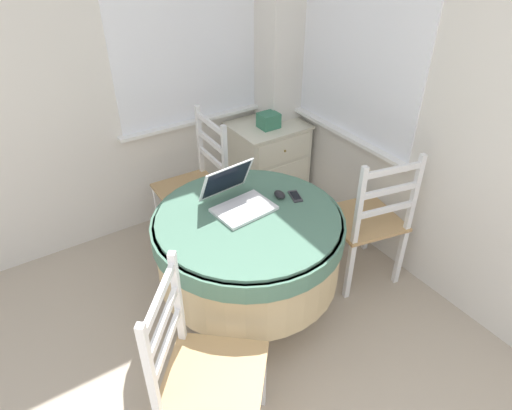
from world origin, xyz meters
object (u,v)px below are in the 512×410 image
at_px(cell_phone, 295,196).
at_px(round_dining_table, 248,242).
at_px(laptop, 238,199).
at_px(dining_chair_camera_near, 203,374).
at_px(computer_mouse, 280,195).
at_px(storage_box, 269,120).
at_px(dining_chair_near_right_window, 368,221).
at_px(dining_chair_near_back_window, 196,186).
at_px(corner_cabinet, 268,164).

bearing_deg(cell_phone, round_dining_table, -178.22).
relative_size(laptop, dining_chair_camera_near, 0.37).
xyz_separation_m(computer_mouse, storage_box, (0.53, 0.89, 0.01)).
distance_m(round_dining_table, dining_chair_camera_near, 0.83).
height_order(dining_chair_near_right_window, storage_box, dining_chair_near_right_window).
bearing_deg(dining_chair_near_back_window, storage_box, 9.50).
relative_size(dining_chair_camera_near, storage_box, 6.62).
height_order(laptop, dining_chair_camera_near, dining_chair_camera_near).
bearing_deg(cell_phone, dining_chair_near_right_window, -18.73).
height_order(dining_chair_near_back_window, corner_cabinet, dining_chair_near_back_window).
bearing_deg(cell_phone, laptop, 162.14).
height_order(computer_mouse, storage_box, storage_box).
relative_size(laptop, computer_mouse, 4.35).
relative_size(computer_mouse, dining_chair_near_back_window, 0.08).
xyz_separation_m(dining_chair_near_back_window, dining_chair_near_right_window, (0.73, -0.97, 0.00)).
bearing_deg(dining_chair_near_back_window, round_dining_table, -95.39).
bearing_deg(storage_box, corner_cabinet, 57.34).
distance_m(round_dining_table, dining_chair_near_back_window, 0.83).
bearing_deg(laptop, computer_mouse, -14.10).
bearing_deg(dining_chair_near_right_window, computer_mouse, 159.80).
bearing_deg(dining_chair_near_right_window, dining_chair_near_back_window, 126.87).
bearing_deg(corner_cabinet, round_dining_table, -129.46).
bearing_deg(dining_chair_near_back_window, corner_cabinet, 12.39).
relative_size(computer_mouse, corner_cabinet, 0.12).
distance_m(laptop, dining_chair_camera_near, 0.97).
distance_m(computer_mouse, dining_chair_camera_near, 1.09).
xyz_separation_m(cell_phone, dining_chair_camera_near, (-0.93, -0.58, -0.27)).
bearing_deg(corner_cabinet, dining_chair_near_right_window, -90.09).
xyz_separation_m(dining_chair_near_right_window, dining_chair_camera_near, (-1.41, -0.42, 0.00)).
bearing_deg(dining_chair_camera_near, cell_phone, 32.11).
relative_size(laptop, cell_phone, 2.77).
bearing_deg(dining_chair_near_right_window, round_dining_table, 169.41).
bearing_deg(cell_phone, computer_mouse, 151.79).
distance_m(round_dining_table, dining_chair_near_right_window, 0.83).
height_order(round_dining_table, dining_chair_camera_near, dining_chair_camera_near).
bearing_deg(storage_box, dining_chair_near_right_window, -88.65).
bearing_deg(round_dining_table, laptop, 87.67).
height_order(laptop, cell_phone, laptop).
xyz_separation_m(laptop, cell_phone, (0.33, -0.11, -0.04)).
distance_m(laptop, dining_chair_near_back_window, 0.78).
bearing_deg(dining_chair_near_back_window, laptop, -95.89).
bearing_deg(computer_mouse, dining_chair_near_back_window, 102.68).
bearing_deg(cell_phone, storage_box, 64.18).
relative_size(cell_phone, corner_cabinet, 0.19).
distance_m(dining_chair_near_back_window, dining_chair_near_right_window, 1.22).
bearing_deg(dining_chair_camera_near, round_dining_table, 43.81).
bearing_deg(round_dining_table, dining_chair_camera_near, -136.19).
height_order(cell_phone, dining_chair_near_back_window, dining_chair_near_back_window).
distance_m(dining_chair_near_right_window, dining_chair_camera_near, 1.47).
height_order(computer_mouse, dining_chair_camera_near, dining_chair_camera_near).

